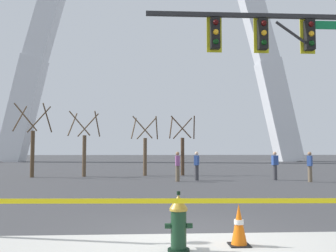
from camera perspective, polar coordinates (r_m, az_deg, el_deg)
The scene contains 14 objects.
ground_plane at distance 7.66m, azimuth 2.74°, elevation -16.41°, with size 240.00×240.00×0.00m, color #3D3D3F.
fire_hydrant at distance 6.25m, azimuth 1.66°, elevation -14.92°, with size 0.46×0.48×0.99m.
caution_tape_barrier at distance 5.97m, azimuth 2.87°, elevation -13.44°, with size 6.64×0.34×0.94m.
traffic_cone_by_hydrant at distance 6.74m, azimuth 11.03°, elevation -14.98°, with size 0.36×0.36×0.73m.
traffic_signal_gantry at distance 11.45m, azimuth 19.74°, elevation 9.52°, with size 6.42×0.44×6.00m.
monument_arch at distance 57.83m, azimuth -2.30°, elevation 17.99°, with size 44.29×3.31×54.00m.
tree_far_left at distance 24.09m, azimuth -20.41°, elevation -2.76°, with size 2.08×2.09×4.52m.
tree_left_mid at distance 23.79m, azimuth -12.96°, elevation -3.33°, with size 1.90×1.91×4.11m.
tree_center_left at distance 24.14m, azimuth -3.62°, elevation -3.66°, with size 1.80×1.81×3.89m.
tree_center_right at distance 24.41m, azimuth 2.27°, elevation -3.62°, with size 1.82×1.83×3.93m.
pedestrian_walking_left at distance 20.75m, azimuth 21.30°, elevation -5.90°, with size 0.37×0.39×1.59m.
pedestrian_standing_center at distance 20.35m, azimuth 4.50°, elevation -6.20°, with size 0.33×0.39×1.59m.
pedestrian_walking_right at distance 19.63m, azimuth 1.51°, elevation -6.30°, with size 0.22×0.35×1.59m.
pedestrian_near_trees at distance 21.39m, azimuth 16.38°, elevation -5.94°, with size 0.38×0.29×1.59m.
Camera 1 is at (-0.76, -7.44, 1.67)m, focal length 38.99 mm.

